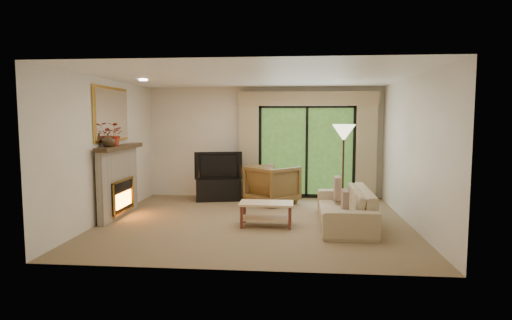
# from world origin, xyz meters

# --- Properties ---
(floor) EXTENTS (5.50, 5.50, 0.00)m
(floor) POSITION_xyz_m (0.00, 0.00, 0.00)
(floor) COLOR olive
(floor) RESTS_ON ground
(ceiling) EXTENTS (5.50, 5.50, 0.00)m
(ceiling) POSITION_xyz_m (0.00, 0.00, 2.60)
(ceiling) COLOR white
(ceiling) RESTS_ON ground
(wall_back) EXTENTS (5.00, 0.00, 5.00)m
(wall_back) POSITION_xyz_m (0.00, 2.50, 1.30)
(wall_back) COLOR beige
(wall_back) RESTS_ON ground
(wall_front) EXTENTS (5.00, 0.00, 5.00)m
(wall_front) POSITION_xyz_m (0.00, -2.50, 1.30)
(wall_front) COLOR beige
(wall_front) RESTS_ON ground
(wall_left) EXTENTS (0.00, 5.00, 5.00)m
(wall_left) POSITION_xyz_m (-2.75, 0.00, 1.30)
(wall_left) COLOR beige
(wall_left) RESTS_ON ground
(wall_right) EXTENTS (0.00, 5.00, 5.00)m
(wall_right) POSITION_xyz_m (2.75, 0.00, 1.30)
(wall_right) COLOR beige
(wall_right) RESTS_ON ground
(fireplace) EXTENTS (0.24, 1.70, 1.37)m
(fireplace) POSITION_xyz_m (-2.63, 0.20, 0.69)
(fireplace) COLOR gray
(fireplace) RESTS_ON floor
(mirror) EXTENTS (0.07, 1.45, 1.02)m
(mirror) POSITION_xyz_m (-2.71, 0.20, 1.95)
(mirror) COLOR gold
(mirror) RESTS_ON wall_left
(sliding_door) EXTENTS (2.26, 0.10, 2.16)m
(sliding_door) POSITION_xyz_m (1.00, 2.45, 1.10)
(sliding_door) COLOR black
(sliding_door) RESTS_ON floor
(curtain_left) EXTENTS (0.45, 0.18, 2.35)m
(curtain_left) POSITION_xyz_m (-0.35, 2.34, 1.20)
(curtain_left) COLOR tan
(curtain_left) RESTS_ON floor
(curtain_right) EXTENTS (0.45, 0.18, 2.35)m
(curtain_right) POSITION_xyz_m (2.35, 2.34, 1.20)
(curtain_right) COLOR tan
(curtain_right) RESTS_ON floor
(cornice) EXTENTS (3.20, 0.24, 0.32)m
(cornice) POSITION_xyz_m (1.00, 2.36, 2.32)
(cornice) COLOR tan
(cornice) RESTS_ON wall_back
(media_console) EXTENTS (1.09, 0.66, 0.51)m
(media_console) POSITION_xyz_m (-1.01, 1.95, 0.25)
(media_console) COLOR black
(media_console) RESTS_ON floor
(tv) EXTENTS (1.08, 0.37, 0.62)m
(tv) POSITION_xyz_m (-1.01, 1.95, 0.82)
(tv) COLOR black
(tv) RESTS_ON media_console
(armchair) EXTENTS (1.31, 1.31, 0.86)m
(armchair) POSITION_xyz_m (0.24, 1.68, 0.43)
(armchair) COLOR brown
(armchair) RESTS_ON floor
(sofa) EXTENTS (0.91, 2.24, 0.65)m
(sofa) POSITION_xyz_m (1.61, -0.07, 0.32)
(sofa) COLOR tan
(sofa) RESTS_ON floor
(pillow_near) EXTENTS (0.10, 0.36, 0.36)m
(pillow_near) POSITION_xyz_m (1.53, -0.71, 0.54)
(pillow_near) COLOR #4D2A25
(pillow_near) RESTS_ON sofa
(pillow_far) EXTENTS (0.12, 0.43, 0.42)m
(pillow_far) POSITION_xyz_m (1.53, 0.57, 0.56)
(pillow_far) COLOR #4D2A25
(pillow_far) RESTS_ON sofa
(coffee_table) EXTENTS (0.94, 0.52, 0.42)m
(coffee_table) POSITION_xyz_m (0.24, -0.29, 0.21)
(coffee_table) COLOR #DFB482
(coffee_table) RESTS_ON floor
(floor_lamp) EXTENTS (0.52, 0.52, 1.75)m
(floor_lamp) POSITION_xyz_m (1.71, 1.19, 0.88)
(floor_lamp) COLOR #FFF4C6
(floor_lamp) RESTS_ON floor
(vase) EXTENTS (0.27, 0.27, 0.24)m
(vase) POSITION_xyz_m (-2.61, -0.23, 1.49)
(vase) COLOR #382816
(vase) RESTS_ON fireplace
(branches) EXTENTS (0.45, 0.42, 0.43)m
(branches) POSITION_xyz_m (-2.61, 0.05, 1.58)
(branches) COLOR #99301C
(branches) RESTS_ON fireplace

